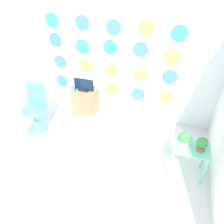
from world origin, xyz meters
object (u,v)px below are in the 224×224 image
object	(u,v)px
tv	(84,85)
potted_plant_left	(184,138)
chair	(35,117)
bathtub	(90,138)
potted_plant_right	(202,144)
vase	(72,89)

from	to	relation	value
tv	potted_plant_left	size ratio (longest dim) A/B	1.80
potted_plant_left	tv	bearing A→B (deg)	154.64
chair	potted_plant_left	bearing A→B (deg)	-3.59
bathtub	chair	world-z (taller)	chair
potted_plant_left	potted_plant_right	bearing A→B (deg)	-8.39
potted_plant_right	vase	bearing A→B (deg)	160.86
chair	potted_plant_right	xyz separation A→B (m)	(2.76, -0.19, 0.35)
vase	potted_plant_left	size ratio (longest dim) A/B	0.76
chair	potted_plant_left	distance (m)	2.56
chair	vase	xyz separation A→B (m)	(0.48, 0.60, 0.33)
bathtub	chair	xyz separation A→B (m)	(-1.15, 0.21, 0.00)
tv	potted_plant_right	world-z (taller)	tv
tv	chair	bearing A→B (deg)	-131.64
potted_plant_left	chair	bearing A→B (deg)	176.41
chair	vase	size ratio (longest dim) A/B	5.45
chair	potted_plant_left	size ratio (longest dim) A/B	4.12
bathtub	potted_plant_left	xyz separation A→B (m)	(1.38, 0.05, 0.36)
potted_plant_right	bathtub	bearing A→B (deg)	-179.42
potted_plant_left	bathtub	bearing A→B (deg)	-177.94
bathtub	tv	world-z (taller)	tv
chair	tv	size ratio (longest dim) A/B	2.29
bathtub	tv	xyz separation A→B (m)	(-0.50, 0.94, 0.36)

